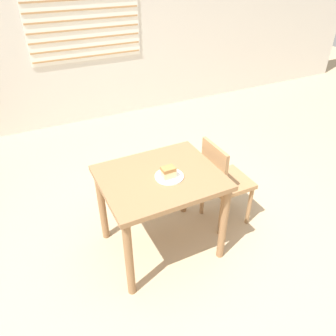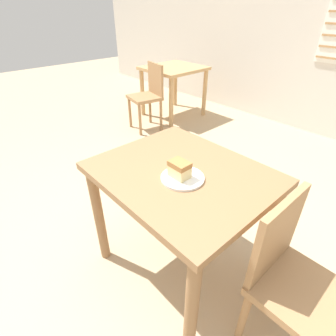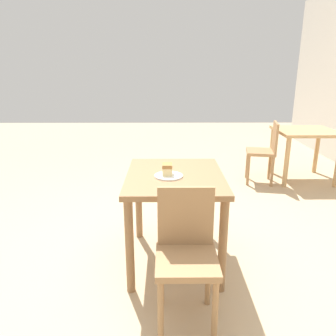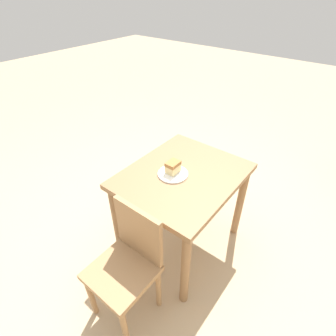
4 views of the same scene
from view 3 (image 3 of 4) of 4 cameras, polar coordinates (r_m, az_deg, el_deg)
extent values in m
plane|color=tan|center=(2.76, -3.96, -16.48)|extent=(14.00, 14.00, 0.00)
cube|color=olive|center=(2.50, 1.21, -1.55)|extent=(0.89, 0.74, 0.04)
cylinder|color=olive|center=(3.01, -5.13, -5.85)|extent=(0.06, 0.06, 0.70)
cylinder|color=olive|center=(2.31, -6.70, -13.50)|extent=(0.06, 0.06, 0.70)
cylinder|color=olive|center=(3.03, 7.02, -5.79)|extent=(0.06, 0.06, 0.70)
cylinder|color=olive|center=(2.33, 9.49, -13.35)|extent=(0.06, 0.06, 0.70)
cube|color=tan|center=(4.87, 22.87, 5.90)|extent=(0.73, 0.77, 0.04)
cylinder|color=tan|center=(5.11, 17.59, 2.86)|extent=(0.06, 0.06, 0.67)
cylinder|color=tan|center=(4.53, 19.94, 0.87)|extent=(0.06, 0.06, 0.67)
cylinder|color=tan|center=(5.35, 24.47, 2.75)|extent=(0.06, 0.06, 0.67)
cube|color=#9E754C|center=(2.01, 3.28, -15.90)|extent=(0.37, 0.37, 0.04)
cylinder|color=#9E754C|center=(2.02, -1.30, -23.69)|extent=(0.04, 0.04, 0.41)
cylinder|color=#9E754C|center=(2.04, 8.18, -23.44)|extent=(0.04, 0.04, 0.41)
cylinder|color=#9E754C|center=(2.27, -1.19, -18.57)|extent=(0.04, 0.04, 0.41)
cylinder|color=#9E754C|center=(2.28, 7.01, -18.41)|extent=(0.04, 0.04, 0.41)
cube|color=#9E754C|center=(2.06, 3.09, -8.34)|extent=(0.03, 0.35, 0.39)
cube|color=#9E754C|center=(4.59, 15.82, 2.71)|extent=(0.43, 0.43, 0.04)
cylinder|color=#9E754C|center=(4.79, 13.61, 0.66)|extent=(0.04, 0.04, 0.41)
cylinder|color=#9E754C|center=(4.49, 13.79, -0.44)|extent=(0.04, 0.04, 0.41)
cylinder|color=#9E754C|center=(4.82, 17.28, 0.46)|extent=(0.04, 0.04, 0.41)
cylinder|color=#9E754C|center=(4.52, 17.69, -0.65)|extent=(0.04, 0.04, 0.41)
cube|color=#9E754C|center=(4.57, 18.15, 5.17)|extent=(0.35, 0.10, 0.39)
cylinder|color=white|center=(2.45, 0.11, -1.37)|extent=(0.21, 0.21, 0.01)
cube|color=beige|center=(2.45, -0.13, -0.51)|extent=(0.10, 0.07, 0.06)
cube|color=#A3703D|center=(2.44, -0.13, 0.42)|extent=(0.10, 0.07, 0.03)
camera|label=1|loc=(3.69, -31.58, 24.53)|focal=35.00mm
camera|label=2|loc=(1.75, -26.20, 13.80)|focal=28.00mm
camera|label=4|loc=(1.50, 41.49, 26.57)|focal=28.00mm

